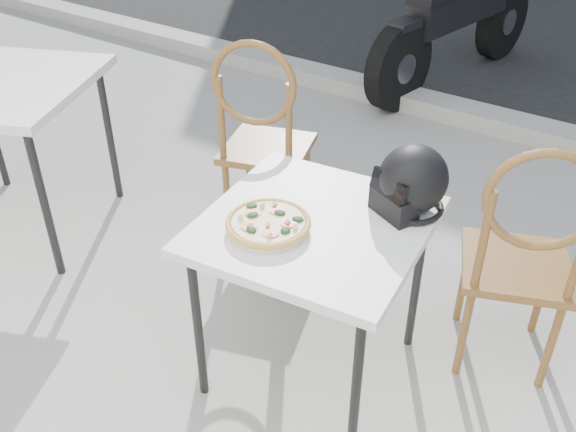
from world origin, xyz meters
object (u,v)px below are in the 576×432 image
Objects in this scene: helmet at (411,183)px; motorcycle at (458,23)px; cafe_chair_main at (524,250)px; plate at (268,228)px; pizza at (268,223)px; cafe_table_main at (314,237)px; cafe_chair_side at (262,131)px.

motorcycle reaches higher than helmet.
motorcycle is (-1.40, 2.85, -0.12)m from cafe_chair_main.
pizza is (0.00, 0.00, 0.02)m from plate.
pizza is 3.51m from motorcycle.
motorcycle reaches higher than cafe_chair_main.
motorcycle is (-0.65, 3.44, -0.27)m from plate.
cafe_table_main is at bearing -107.87° from helmet.
cafe_chair_side reaches higher than cafe_chair_main.
cafe_table_main is at bearing 51.50° from pizza.
motorcycle reaches higher than cafe_table_main.
motorcycle is (-0.65, 3.44, -0.29)m from pizza.
plate is 0.94× the size of pizza.
motorcycle is at bearing 102.91° from cafe_table_main.
pizza reaches higher than cafe_table_main.
pizza is at bearing 109.90° from cafe_chair_side.
pizza is at bearing -128.50° from cafe_table_main.
plate is 0.31× the size of cafe_chair_side.
helmet is at bearing 48.84° from pizza.
cafe_table_main is 0.78× the size of cafe_chair_side.
cafe_table_main is 3.40m from motorcycle.
cafe_chair_side is (-1.38, 0.21, 0.02)m from cafe_chair_main.
plate is 0.97m from cafe_chair_main.
cafe_table_main is 2.52× the size of plate.
cafe_chair_side is at bearing 137.56° from cafe_table_main.
helmet is 3.22m from motorcycle.
pizza is at bearing 87.12° from plate.
cafe_chair_main is 1.39m from cafe_chair_side.
cafe_chair_side is at bearing -178.21° from helmet.
helmet is 0.16× the size of motorcycle.
plate is at bearing -106.57° from helmet.
helmet is (0.35, 0.40, 0.10)m from plate.
helmet reaches higher than cafe_table_main.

